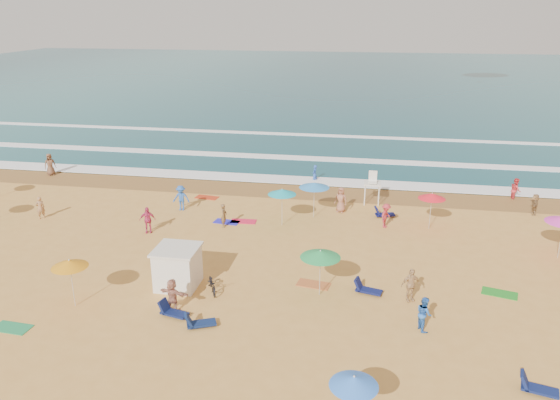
# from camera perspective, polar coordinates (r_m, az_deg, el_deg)

# --- Properties ---
(ground) EXTENTS (220.00, 220.00, 0.00)m
(ground) POSITION_cam_1_polar(r_m,az_deg,el_deg) (31.29, -1.05, -6.26)
(ground) COLOR gold
(ground) RESTS_ON ground
(ocean) EXTENTS (220.00, 140.00, 0.18)m
(ocean) POSITION_cam_1_polar(r_m,az_deg,el_deg) (112.61, 7.30, 12.41)
(ocean) COLOR #0C4756
(ocean) RESTS_ON ground
(wet_sand) EXTENTS (220.00, 220.00, 0.00)m
(wet_sand) POSITION_cam_1_polar(r_m,az_deg,el_deg) (42.73, 2.14, 0.94)
(wet_sand) COLOR olive
(wet_sand) RESTS_ON ground
(surf_foam) EXTENTS (200.00, 18.70, 0.05)m
(surf_foam) POSITION_cam_1_polar(r_m,az_deg,el_deg) (51.09, 3.51, 4.14)
(surf_foam) COLOR white
(surf_foam) RESTS_ON ground
(cabana) EXTENTS (2.00, 2.00, 2.00)m
(cabana) POSITION_cam_1_polar(r_m,az_deg,el_deg) (28.58, -10.63, -7.02)
(cabana) COLOR silver
(cabana) RESTS_ON ground
(cabana_roof) EXTENTS (2.20, 2.20, 0.12)m
(cabana_roof) POSITION_cam_1_polar(r_m,az_deg,el_deg) (28.13, -10.77, -5.09)
(cabana_roof) COLOR silver
(cabana_roof) RESTS_ON cabana
(bicycle) EXTENTS (1.26, 1.77, 0.88)m
(bicycle) POSITION_cam_1_polar(r_m,az_deg,el_deg) (28.01, -7.08, -8.68)
(bicycle) COLOR black
(bicycle) RESTS_ON ground
(lifeguard_stand) EXTENTS (1.20, 1.20, 2.10)m
(lifeguard_stand) POSITION_cam_1_polar(r_m,az_deg,el_deg) (40.26, 9.60, 1.06)
(lifeguard_stand) COLOR white
(lifeguard_stand) RESTS_ON ground
(beach_umbrellas) EXTENTS (60.76, 27.91, 0.79)m
(beach_umbrellas) POSITION_cam_1_polar(r_m,az_deg,el_deg) (28.98, 6.29, -3.83)
(beach_umbrellas) COLOR #3088D9
(beach_umbrellas) RESTS_ON ground
(loungers) EXTENTS (56.84, 18.35, 0.34)m
(loungers) POSITION_cam_1_polar(r_m,az_deg,el_deg) (28.23, 10.82, -9.28)
(loungers) COLOR #0E1847
(loungers) RESTS_ON ground
(towels) EXTENTS (52.62, 22.18, 0.03)m
(towels) POSITION_cam_1_polar(r_m,az_deg,el_deg) (29.62, 1.57, -7.81)
(towels) COLOR #B43616
(towels) RESTS_ON ground
(beachgoers) EXTENTS (54.49, 26.46, 2.13)m
(beachgoers) POSITION_cam_1_polar(r_m,az_deg,el_deg) (35.28, -0.82, -1.77)
(beachgoers) COLOR #DEAD74
(beachgoers) RESTS_ON ground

